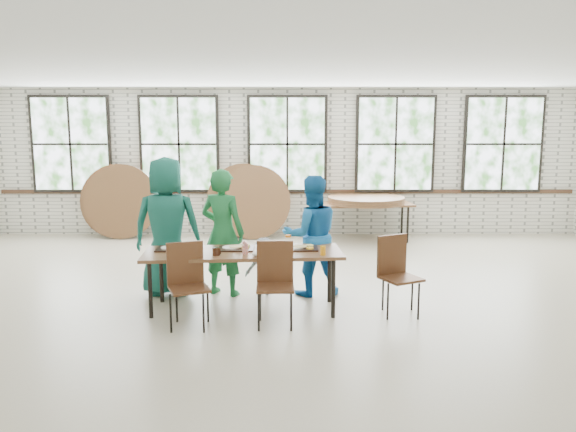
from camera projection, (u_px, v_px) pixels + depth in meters
name	position (u px, v px, depth m)	size (l,w,h in m)	color
room	(287.00, 146.00, 11.41)	(12.00, 12.00, 12.00)	#BAAF94
dining_table	(243.00, 255.00, 6.85)	(2.45, 0.96, 0.74)	brown
chair_near_left	(187.00, 277.00, 6.35)	(0.54, 0.53, 0.95)	#502F1A
chair_near_right	(275.00, 276.00, 6.40)	(0.43, 0.42, 0.95)	#502F1A
chair_spare	(396.00, 268.00, 6.76)	(0.56, 0.55, 0.95)	#502F1A
adult_teal	(167.00, 227.00, 7.45)	(0.91, 0.59, 1.86)	#185C4F
adult_green	(223.00, 232.00, 7.46)	(0.62, 0.41, 1.70)	#1D6E38
toddler	(264.00, 266.00, 7.54)	(0.50, 0.29, 0.77)	#112136
adult_blue	(311.00, 236.00, 7.47)	(0.78, 0.61, 1.61)	#1966B0
storage_table	(366.00, 206.00, 11.04)	(1.87, 0.93, 0.74)	brown
tabletop_clutter	(252.00, 250.00, 6.81)	(2.07, 0.63, 0.11)	black
round_tops_stacked	(366.00, 200.00, 11.02)	(1.50, 1.50, 0.13)	brown
round_tops_leaning	(184.00, 202.00, 11.28)	(4.26, 0.45, 1.50)	brown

